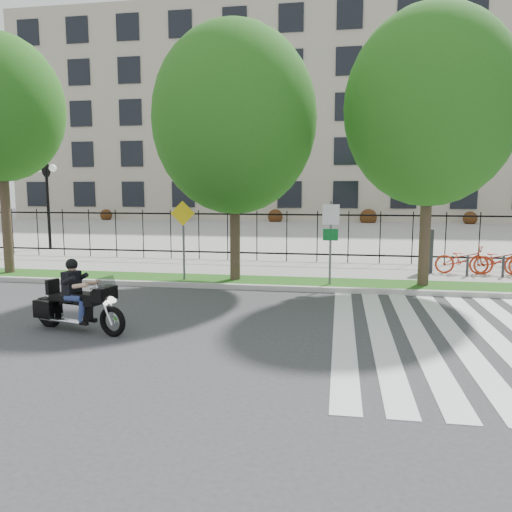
# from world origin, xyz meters

# --- Properties ---
(ground) EXTENTS (120.00, 120.00, 0.00)m
(ground) POSITION_xyz_m (0.00, 0.00, 0.00)
(ground) COLOR #323234
(ground) RESTS_ON ground
(curb) EXTENTS (60.00, 0.20, 0.15)m
(curb) POSITION_xyz_m (0.00, 4.10, 0.07)
(curb) COLOR #AAA9A0
(curb) RESTS_ON ground
(grass_verge) EXTENTS (60.00, 1.50, 0.15)m
(grass_verge) POSITION_xyz_m (0.00, 4.95, 0.07)
(grass_verge) COLOR #255916
(grass_verge) RESTS_ON ground
(sidewalk) EXTENTS (60.00, 3.50, 0.15)m
(sidewalk) POSITION_xyz_m (0.00, 7.45, 0.07)
(sidewalk) COLOR gray
(sidewalk) RESTS_ON ground
(plaza) EXTENTS (80.00, 34.00, 0.10)m
(plaza) POSITION_xyz_m (0.00, 25.00, 0.05)
(plaza) COLOR gray
(plaza) RESTS_ON ground
(crosswalk_stripes) EXTENTS (5.70, 8.00, 0.01)m
(crosswalk_stripes) POSITION_xyz_m (4.83, 0.00, 0.01)
(crosswalk_stripes) COLOR silver
(crosswalk_stripes) RESTS_ON ground
(iron_fence) EXTENTS (30.00, 0.06, 2.00)m
(iron_fence) POSITION_xyz_m (0.00, 9.20, 1.15)
(iron_fence) COLOR black
(iron_fence) RESTS_ON sidewalk
(office_building) EXTENTS (60.00, 21.90, 20.15)m
(office_building) POSITION_xyz_m (0.00, 44.92, 9.97)
(office_building) COLOR #AEA38C
(office_building) RESTS_ON ground
(lamp_post_left) EXTENTS (1.06, 0.70, 4.25)m
(lamp_post_left) POSITION_xyz_m (-12.00, 12.00, 3.21)
(lamp_post_left) COLOR black
(lamp_post_left) RESTS_ON ground
(street_tree_1) EXTENTS (5.04, 5.04, 7.87)m
(street_tree_1) POSITION_xyz_m (-1.19, 4.95, 5.11)
(street_tree_1) COLOR #36261D
(street_tree_1) RESTS_ON grass_verge
(street_tree_2) EXTENTS (4.93, 4.93, 8.01)m
(street_tree_2) POSITION_xyz_m (4.56, 4.95, 5.32)
(street_tree_2) COLOR #36261D
(street_tree_2) RESTS_ON grass_verge
(sign_pole_regulatory) EXTENTS (0.50, 0.09, 2.50)m
(sign_pole_regulatory) POSITION_xyz_m (1.80, 4.58, 1.74)
(sign_pole_regulatory) COLOR #59595B
(sign_pole_regulatory) RESTS_ON grass_verge
(sign_pole_warning) EXTENTS (0.78, 0.09, 2.49)m
(sign_pole_warning) POSITION_xyz_m (-2.77, 4.58, 1.74)
(sign_pole_warning) COLOR #59595B
(sign_pole_warning) RESTS_ON grass_verge
(motorcycle_rider) EXTENTS (2.37, 1.06, 1.87)m
(motorcycle_rider) POSITION_xyz_m (-3.35, -0.86, 0.62)
(motorcycle_rider) COLOR black
(motorcycle_rider) RESTS_ON ground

